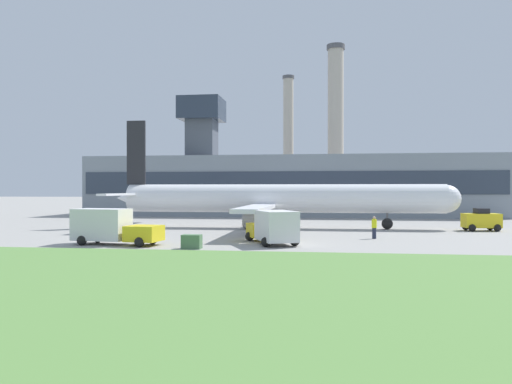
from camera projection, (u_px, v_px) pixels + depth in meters
The scene contains 11 objects.
ground_plane at pixel (270, 229), 49.46m from camera, with size 400.00×400.00×0.00m, color #999691.
grass_strip at pixel (125, 337), 13.29m from camera, with size 240.00×37.00×0.06m.
terminal_building at pixel (285, 184), 77.30m from camera, with size 60.36×15.41×18.39m.
smokestack_left at pixel (288, 141), 109.99m from camera, with size 2.59×2.59×29.03m.
smokestack_right at pixel (336, 126), 107.29m from camera, with size 3.89×3.89×35.07m.
airplane at pixel (276, 199), 50.90m from camera, with size 35.19×29.08×11.25m.
pushback_tug at pixel (481, 221), 47.57m from camera, with size 3.48×2.49×2.16m.
baggage_truck at pixel (273, 227), 36.10m from camera, with size 4.48×6.45×2.44m.
fuel_truck at pixel (111, 227), 35.79m from camera, with size 6.59×3.24×2.57m.
ground_crew_person at pixel (374, 227), 39.98m from camera, with size 0.55×0.55×1.80m.
utility_cabinet at pixel (192, 242), 33.26m from camera, with size 1.27×0.84×0.94m.
Camera 1 is at (5.26, -49.18, 3.97)m, focal length 35.00 mm.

